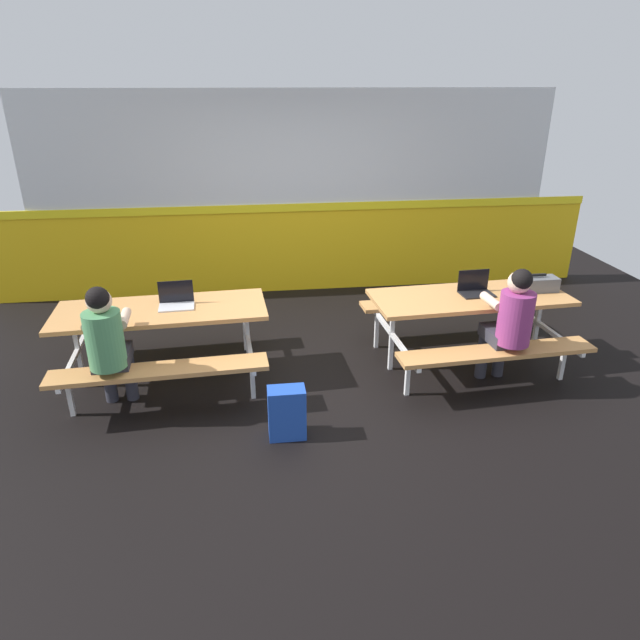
{
  "coord_description": "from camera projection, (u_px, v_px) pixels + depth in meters",
  "views": [
    {
      "loc": [
        -0.65,
        -4.86,
        2.68
      ],
      "look_at": [
        0.0,
        0.03,
        0.55
      ],
      "focal_mm": 31.22,
      "sensor_mm": 36.0,
      "label": 1
    }
  ],
  "objects": [
    {
      "name": "ground_plane",
      "position": [
        320.0,
        372.0,
        5.56
      ],
      "size": [
        10.0,
        10.0,
        0.02
      ],
      "primitive_type": "cube",
      "color": "black"
    },
    {
      "name": "laptop_dark",
      "position": [
        476.0,
        289.0,
        5.48
      ],
      "size": [
        0.33,
        0.24,
        0.22
      ],
      "color": "black",
      "rests_on": "picnic_table_right"
    },
    {
      "name": "student_further",
      "position": [
        510.0,
        319.0,
        4.98
      ],
      "size": [
        0.38,
        0.53,
        1.21
      ],
      "color": "#2D2D38",
      "rests_on": "ground"
    },
    {
      "name": "laptop_silver",
      "position": [
        176.0,
        301.0,
        5.17
      ],
      "size": [
        0.33,
        0.24,
        0.22
      ],
      "color": "silver",
      "rests_on": "picnic_table_left"
    },
    {
      "name": "toolbox_grey",
      "position": [
        537.0,
        284.0,
        5.54
      ],
      "size": [
        0.4,
        0.18,
        0.18
      ],
      "color": "#595B60",
      "rests_on": "picnic_table_right"
    },
    {
      "name": "student_nearer",
      "position": [
        107.0,
        341.0,
        4.58
      ],
      "size": [
        0.38,
        0.53,
        1.21
      ],
      "color": "#2D2D38",
      "rests_on": "ground"
    },
    {
      "name": "accent_backdrop",
      "position": [
        296.0,
        199.0,
        7.29
      ],
      "size": [
        8.0,
        0.14,
        2.6
      ],
      "color": "yellow",
      "rests_on": "ground"
    },
    {
      "name": "backpack_dark",
      "position": [
        287.0,
        413.0,
        4.48
      ],
      "size": [
        0.3,
        0.22,
        0.44
      ],
      "color": "#1E47B2",
      "rests_on": "ground"
    },
    {
      "name": "picnic_table_left",
      "position": [
        163.0,
        325.0,
        5.2
      ],
      "size": [
        1.96,
        1.65,
        0.74
      ],
      "color": "tan",
      "rests_on": "ground"
    },
    {
      "name": "picnic_table_right",
      "position": [
        468.0,
        311.0,
        5.51
      ],
      "size": [
        1.96,
        1.65,
        0.74
      ],
      "color": "tan",
      "rests_on": "ground"
    }
  ]
}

